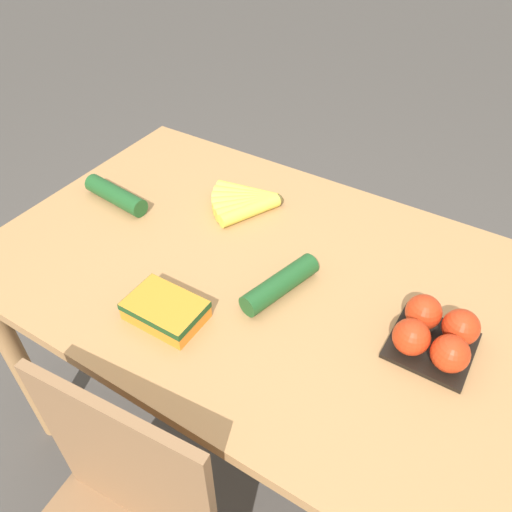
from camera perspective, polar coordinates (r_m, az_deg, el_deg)
ground_plane at (r=1.84m, az=0.00°, el=-18.94°), size 12.00×12.00×0.00m
dining_table at (r=1.30m, az=0.00°, el=-4.50°), size 1.32×0.87×0.78m
banana_bunch at (r=1.40m, az=-1.04°, el=6.25°), size 0.20×0.19×0.04m
tomato_pack at (r=1.08m, az=19.84°, el=-8.36°), size 0.17×0.17×0.09m
carrot_bag at (r=1.10m, az=-10.32°, el=-5.98°), size 0.17×0.11×0.05m
cucumber_near at (r=1.14m, az=2.78°, el=-3.22°), size 0.10×0.21×0.05m
cucumber_far at (r=1.46m, az=-15.73°, el=6.71°), size 0.21×0.08×0.05m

